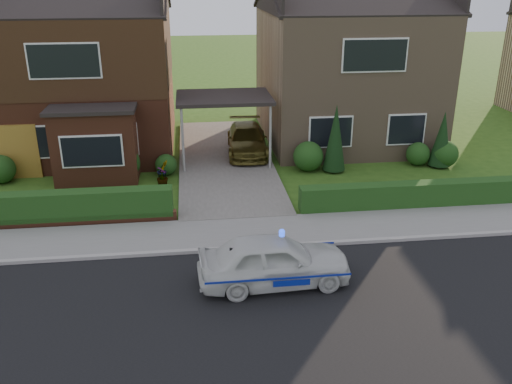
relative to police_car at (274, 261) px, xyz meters
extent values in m
plane|color=#294F15|center=(-0.55, -1.20, -0.65)|extent=(120.00, 120.00, 0.00)
cube|color=black|center=(-0.55, -1.20, -0.65)|extent=(60.00, 6.00, 0.02)
cube|color=#9E9993|center=(-0.55, 1.85, -0.59)|extent=(60.00, 0.16, 0.12)
cube|color=slate|center=(-0.55, 2.90, -0.60)|extent=(60.00, 2.00, 0.10)
cube|color=#666059|center=(-0.55, 9.80, -0.59)|extent=(3.80, 12.00, 0.12)
cube|color=brown|center=(-6.35, 12.80, 2.25)|extent=(7.20, 8.00, 5.80)
cube|color=white|center=(-7.93, 8.78, 0.75)|extent=(1.80, 0.08, 1.30)
cube|color=white|center=(-4.77, 8.78, 0.75)|extent=(1.60, 0.08, 1.30)
cube|color=white|center=(-6.35, 8.78, 3.75)|extent=(2.60, 0.08, 1.30)
cube|color=black|center=(-6.35, 12.80, 3.70)|extent=(7.26, 8.06, 2.90)
cube|color=brown|center=(-5.49, 8.10, 0.70)|extent=(3.00, 1.40, 2.70)
cube|color=black|center=(-5.49, 8.10, 2.12)|extent=(3.20, 1.60, 0.14)
cube|color=#907458|center=(5.25, 12.80, 2.25)|extent=(7.20, 8.00, 5.80)
cube|color=white|center=(3.67, 8.78, 0.75)|extent=(1.80, 0.08, 1.30)
cube|color=white|center=(6.83, 8.78, 0.75)|extent=(1.60, 0.08, 1.30)
cube|color=white|center=(5.25, 8.78, 3.75)|extent=(2.60, 0.08, 1.30)
cube|color=black|center=(-0.55, 9.80, 2.05)|extent=(3.80, 3.00, 0.14)
cylinder|color=gray|center=(-2.25, 8.40, 0.70)|extent=(0.10, 0.10, 2.70)
cylinder|color=gray|center=(1.15, 8.40, 0.70)|extent=(0.10, 0.10, 2.70)
cube|color=olive|center=(-8.80, 8.76, 0.40)|extent=(2.20, 0.10, 2.10)
cube|color=brown|center=(-6.35, 4.10, -0.47)|extent=(7.70, 0.25, 0.36)
cube|color=#133D16|center=(-6.35, 4.25, -0.65)|extent=(7.50, 0.55, 0.90)
cube|color=#133D16|center=(5.25, 4.15, -0.65)|extent=(7.50, 0.55, 0.80)
sphere|color=#133D16|center=(-9.05, 8.30, -0.11)|extent=(1.08, 1.08, 1.08)
sphere|color=#133D16|center=(-4.55, 8.10, 0.01)|extent=(1.32, 1.32, 1.32)
sphere|color=#133D16|center=(-2.95, 8.40, -0.23)|extent=(0.84, 0.84, 0.84)
sphere|color=#133D16|center=(2.65, 8.20, -0.05)|extent=(1.20, 1.20, 1.20)
sphere|color=#133D16|center=(7.25, 8.30, -0.17)|extent=(0.96, 0.96, 0.96)
sphere|color=#133D16|center=(8.25, 8.00, -0.11)|extent=(1.08, 1.08, 1.08)
cone|color=black|center=(3.65, 8.00, 0.65)|extent=(0.90, 0.90, 2.60)
cone|color=black|center=(8.05, 8.00, 0.45)|extent=(0.90, 0.90, 2.20)
imported|color=silver|center=(0.00, 0.00, 0.00)|extent=(1.72, 3.89, 1.30)
sphere|color=#193FF2|center=(0.19, 0.00, 0.73)|extent=(0.17, 0.17, 0.17)
cube|color=navy|center=(0.00, -0.77, -0.05)|extent=(3.52, 0.02, 0.05)
cube|color=navy|center=(0.00, 0.78, -0.05)|extent=(3.52, 0.02, 0.05)
ellipsoid|color=black|center=(-1.07, -0.10, 0.27)|extent=(0.22, 0.17, 0.21)
sphere|color=white|center=(-1.06, -0.16, 0.26)|extent=(0.11, 0.11, 0.11)
sphere|color=black|center=(-1.05, -0.12, 0.41)|extent=(0.13, 0.13, 0.13)
cone|color=black|center=(-1.10, -0.11, 0.47)|extent=(0.04, 0.04, 0.05)
cone|color=black|center=(-1.01, -0.11, 0.47)|extent=(0.04, 0.04, 0.05)
imported|color=brown|center=(0.45, 10.46, 0.05)|extent=(1.87, 4.13, 1.17)
imported|color=gray|center=(-6.61, 7.80, -0.23)|extent=(0.52, 0.45, 0.84)
imported|color=gray|center=(-3.05, 7.80, -0.25)|extent=(0.56, 0.54, 0.80)
imported|color=gray|center=(-3.05, 7.19, -0.29)|extent=(0.49, 0.49, 0.73)
camera|label=1|loc=(-1.92, -11.78, 6.72)|focal=38.00mm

